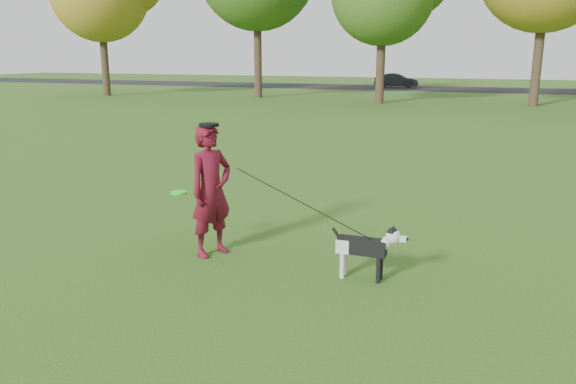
% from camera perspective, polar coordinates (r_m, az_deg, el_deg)
% --- Properties ---
extents(ground, '(120.00, 120.00, 0.00)m').
position_cam_1_polar(ground, '(6.97, 0.10, -9.04)').
color(ground, '#285116').
rests_on(ground, ground).
extents(road, '(120.00, 7.00, 0.02)m').
position_cam_1_polar(road, '(46.15, 17.79, 9.90)').
color(road, black).
rests_on(road, ground).
extents(man, '(0.67, 0.78, 1.81)m').
position_cam_1_polar(man, '(7.68, -7.82, 0.14)').
color(man, '#520B1E').
rests_on(man, ground).
extents(dog, '(0.95, 0.19, 0.72)m').
position_cam_1_polar(dog, '(6.94, 8.11, -5.41)').
color(dog, black).
rests_on(dog, ground).
extents(car_mid, '(3.54, 1.49, 1.14)m').
position_cam_1_polar(car_mid, '(46.72, 10.96, 11.06)').
color(car_mid, black).
rests_on(car_mid, road).
extents(man_held_items, '(2.91, 0.35, 1.34)m').
position_cam_1_polar(man_held_items, '(7.07, 1.42, -1.10)').
color(man_held_items, '#25FF20').
rests_on(man_held_items, ground).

